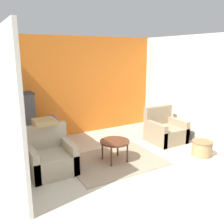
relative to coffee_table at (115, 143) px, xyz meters
name	(u,v)px	position (x,y,z in m)	size (l,w,h in m)	color
ground_plane	(156,180)	(0.24, -1.07, -0.41)	(20.00, 20.00, 0.00)	beige
wall_back_accent	(83,86)	(0.24, 2.16, 0.93)	(4.48, 0.06, 2.69)	orange
wall_left	(6,105)	(-1.97, 0.53, 0.93)	(0.06, 3.20, 2.69)	silver
wall_right	(184,88)	(2.45, 0.53, 0.93)	(0.06, 3.20, 2.69)	silver
area_rug	(115,161)	(0.00, 0.00, -0.41)	(1.95, 1.49, 0.01)	gray
coffee_table	(115,143)	(0.00, 0.00, 0.00)	(0.62, 0.62, 0.46)	#512D1E
armchair_left	(51,158)	(-1.31, 0.22, -0.14)	(0.84, 0.82, 0.88)	tan
armchair_right	(165,131)	(1.74, 0.41, -0.14)	(0.84, 0.82, 0.88)	#9E896B
birdcage	(24,122)	(-1.49, 1.67, 0.25)	(0.55, 0.55, 1.36)	#353539
parrot	(21,88)	(-1.49, 1.67, 1.06)	(0.11, 0.20, 0.24)	green
potted_plant	(52,125)	(-0.83, 1.70, 0.07)	(0.36, 0.33, 0.75)	#66605B
wicker_basket	(202,148)	(1.86, -0.71, -0.23)	(0.46, 0.46, 0.34)	tan
throw_pillow	(44,122)	(-1.31, 0.52, 0.52)	(0.42, 0.42, 0.10)	tan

